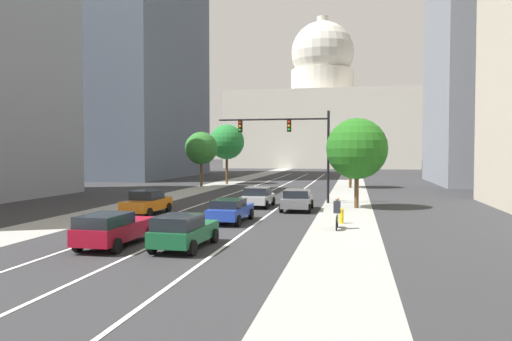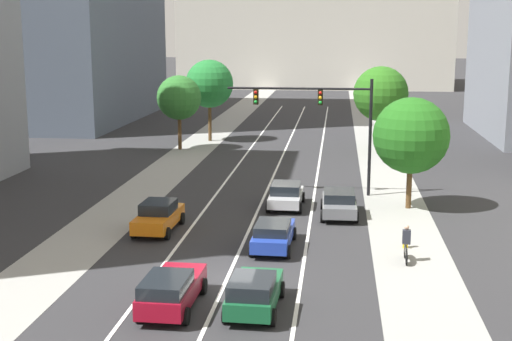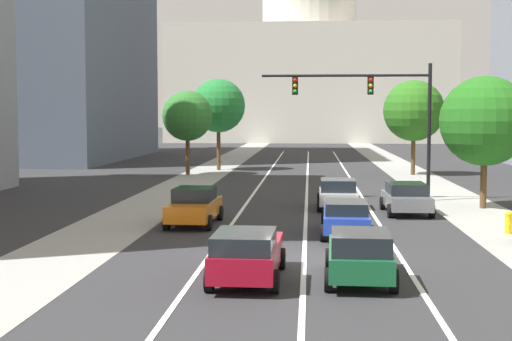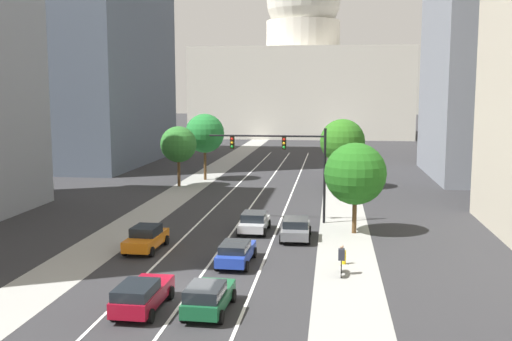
% 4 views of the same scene
% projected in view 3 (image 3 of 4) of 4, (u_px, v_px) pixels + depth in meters
% --- Properties ---
extents(ground_plane, '(400.00, 400.00, 0.00)m').
position_uv_depth(ground_plane, '(308.00, 169.00, 63.42)').
color(ground_plane, '#2B2B2D').
extents(sidewalk_left, '(3.66, 130.00, 0.01)m').
position_uv_depth(sidewalk_left, '(206.00, 173.00, 59.04)').
color(sidewalk_left, gray).
rests_on(sidewalk_left, ground).
extents(sidewalk_right, '(3.66, 130.00, 0.01)m').
position_uv_depth(sidewalk_right, '(411.00, 174.00, 57.86)').
color(sidewalk_right, gray).
rests_on(sidewalk_right, ground).
extents(lane_stripe_left, '(0.16, 90.00, 0.01)m').
position_uv_depth(lane_stripe_left, '(260.00, 185.00, 48.73)').
color(lane_stripe_left, white).
rests_on(lane_stripe_left, ground).
extents(lane_stripe_center, '(0.16, 90.00, 0.01)m').
position_uv_depth(lane_stripe_center, '(307.00, 185.00, 48.50)').
color(lane_stripe_center, white).
rests_on(lane_stripe_center, ground).
extents(lane_stripe_right, '(0.16, 90.00, 0.01)m').
position_uv_depth(lane_stripe_right, '(355.00, 186.00, 48.28)').
color(lane_stripe_right, white).
rests_on(lane_stripe_right, ground).
extents(capitol_building, '(47.83, 26.02, 39.96)m').
position_uv_depth(capitol_building, '(309.00, 64.00, 131.20)').
color(capitol_building, beige).
rests_on(capitol_building, ground).
extents(car_silver, '(2.09, 4.11, 1.47)m').
position_uv_depth(car_silver, '(338.00, 193.00, 36.60)').
color(car_silver, '#B2B5BA').
rests_on(car_silver, ground).
extents(car_orange, '(2.07, 4.45, 1.59)m').
position_uv_depth(car_orange, '(194.00, 206.00, 31.25)').
color(car_orange, orange).
rests_on(car_orange, ground).
extents(car_green, '(2.03, 4.20, 1.50)m').
position_uv_depth(car_green, '(360.00, 254.00, 20.52)').
color(car_green, '#14512D').
rests_on(car_green, ground).
extents(car_crimson, '(2.02, 4.59, 1.51)m').
position_uv_depth(car_crimson, '(247.00, 253.00, 20.60)').
color(car_crimson, maroon).
rests_on(car_crimson, ground).
extents(car_gray, '(2.16, 4.32, 1.46)m').
position_uv_depth(car_gray, '(406.00, 197.00, 34.70)').
color(car_gray, slate).
rests_on(car_gray, ground).
extents(car_blue, '(2.02, 4.50, 1.38)m').
position_uv_depth(car_blue, '(346.00, 217.00, 28.40)').
color(car_blue, '#1E389E').
rests_on(car_blue, ground).
extents(traffic_signal_mast, '(9.12, 0.39, 7.40)m').
position_uv_depth(traffic_signal_mast, '(377.00, 103.00, 39.76)').
color(traffic_signal_mast, black).
rests_on(traffic_signal_mast, ground).
extents(fire_hydrant, '(0.26, 0.35, 0.91)m').
position_uv_depth(fire_hydrant, '(508.00, 222.00, 28.81)').
color(fire_hydrant, yellow).
rests_on(fire_hydrant, ground).
extents(street_tree_near_left, '(3.87, 3.87, 6.50)m').
position_uv_depth(street_tree_near_left, '(187.00, 116.00, 56.86)').
color(street_tree_near_left, '#51381E').
rests_on(street_tree_near_left, ground).
extents(street_tree_far_right, '(4.45, 4.45, 6.58)m').
position_uv_depth(street_tree_far_right, '(485.00, 121.00, 36.43)').
color(street_tree_far_right, '#51381E').
rests_on(street_tree_far_right, ground).
extents(street_tree_mid_left, '(4.49, 4.49, 7.65)m').
position_uv_depth(street_tree_mid_left, '(218.00, 106.00, 61.74)').
color(street_tree_mid_left, '#51381E').
rests_on(street_tree_mid_left, ground).
extents(street_tree_near_right, '(4.72, 4.72, 7.32)m').
position_uv_depth(street_tree_near_right, '(414.00, 111.00, 56.85)').
color(street_tree_near_right, '#51381E').
rests_on(street_tree_near_right, ground).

